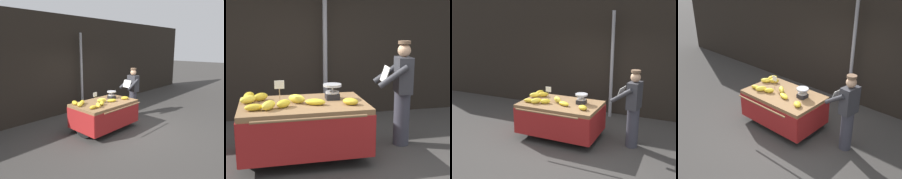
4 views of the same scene
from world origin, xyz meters
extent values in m
plane|color=#383533|center=(0.00, 0.00, 0.00)|extent=(60.00, 60.00, 0.00)
cube|color=black|center=(0.00, 2.67, 1.78)|extent=(16.00, 0.24, 3.55)
cylinder|color=gray|center=(0.17, 2.28, 1.47)|extent=(0.09, 0.09, 2.94)
cube|color=olive|center=(-0.51, 0.40, 0.81)|extent=(1.83, 1.15, 0.08)
cylinder|color=black|center=(-1.34, 0.40, 0.40)|extent=(0.05, 0.80, 0.80)
cylinder|color=#B7B7BC|center=(-1.37, 0.40, 0.40)|extent=(0.01, 0.14, 0.14)
cylinder|color=black|center=(0.33, 0.40, 0.40)|extent=(0.05, 0.80, 0.80)
cylinder|color=#B7B7BC|center=(0.36, 0.40, 0.40)|extent=(0.01, 0.14, 0.14)
cylinder|color=#4C4742|center=(-0.51, 0.90, 0.38)|extent=(0.05, 0.05, 0.77)
cube|color=maroon|center=(-0.51, -0.17, 0.47)|extent=(1.83, 0.02, 0.60)
cube|color=maroon|center=(-0.51, 0.98, 0.47)|extent=(1.83, 0.02, 0.60)
cube|color=maroon|center=(-1.42, 0.40, 0.47)|extent=(0.02, 1.15, 0.60)
cube|color=maroon|center=(0.41, 0.40, 0.47)|extent=(0.02, 1.15, 0.60)
cylinder|color=olive|center=(-0.51, -0.35, 0.83)|extent=(1.46, 0.04, 0.04)
cube|color=black|center=(-0.05, 0.54, 0.89)|extent=(0.20, 0.20, 0.09)
cylinder|color=#B7B7BC|center=(-0.05, 0.54, 0.99)|extent=(0.02, 0.02, 0.11)
cylinder|color=#B7B7BC|center=(-0.05, 0.54, 1.07)|extent=(0.28, 0.28, 0.04)
cylinder|color=#B7B7BC|center=(-0.05, 0.54, 0.96)|extent=(0.21, 0.21, 0.03)
cylinder|color=#997A51|center=(-0.84, 0.44, 0.96)|extent=(0.01, 0.01, 0.22)
cube|color=white|center=(-0.84, 0.43, 1.13)|extent=(0.14, 0.01, 0.12)
ellipsoid|color=gold|center=(-1.11, 0.68, 0.91)|extent=(0.27, 0.25, 0.12)
ellipsoid|color=gold|center=(-1.20, 0.13, 0.90)|extent=(0.26, 0.15, 0.09)
ellipsoid|color=yellow|center=(-0.35, 0.24, 0.89)|extent=(0.32, 0.23, 0.09)
ellipsoid|color=yellow|center=(-0.80, 0.20, 0.90)|extent=(0.25, 0.24, 0.11)
ellipsoid|color=yellow|center=(-1.00, 0.13, 0.91)|extent=(0.25, 0.29, 0.13)
ellipsoid|color=yellow|center=(-0.60, 0.42, 0.91)|extent=(0.28, 0.26, 0.13)
ellipsoid|color=gold|center=(-1.29, 0.80, 0.91)|extent=(0.21, 0.29, 0.11)
ellipsoid|color=yellow|center=(-1.29, 0.56, 0.91)|extent=(0.29, 0.26, 0.12)
ellipsoid|color=gold|center=(0.14, 0.15, 0.90)|extent=(0.28, 0.27, 0.10)
cylinder|color=#383842|center=(1.13, 0.59, 0.44)|extent=(0.26, 0.26, 0.88)
cube|color=#333338|center=(1.13, 0.59, 1.17)|extent=(0.28, 0.41, 0.58)
sphere|color=tan|center=(1.13, 0.59, 1.56)|extent=(0.21, 0.21, 0.21)
cylinder|color=brown|center=(1.13, 0.59, 1.69)|extent=(0.20, 0.20, 0.05)
cylinder|color=#333338|center=(0.89, 0.42, 1.18)|extent=(0.49, 0.16, 0.37)
cylinder|color=#333338|center=(0.95, 0.83, 1.18)|extent=(0.49, 0.16, 0.37)
cube|color=silver|center=(0.83, 0.64, 1.19)|extent=(0.14, 0.35, 0.25)
camera|label=1|loc=(-4.70, -3.84, 2.46)|focal=33.41mm
camera|label=2|loc=(-1.02, -4.15, 2.01)|focal=51.74mm
camera|label=3|loc=(2.14, -5.21, 2.80)|focal=44.95mm
camera|label=4|loc=(3.52, -3.84, 3.77)|focal=44.24mm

